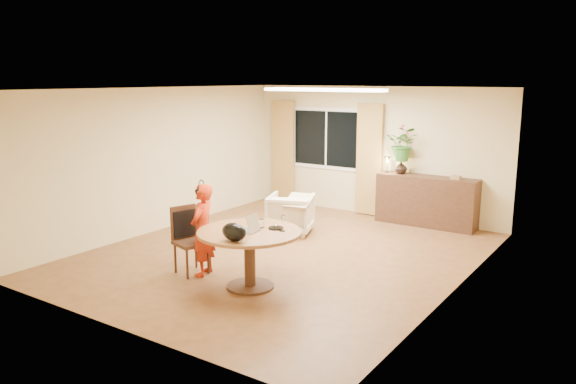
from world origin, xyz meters
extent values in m
plane|color=brown|center=(0.00, 0.00, 0.00)|extent=(6.50, 6.50, 0.00)
plane|color=white|center=(0.00, 0.00, 2.60)|extent=(6.50, 6.50, 0.00)
plane|color=beige|center=(0.00, 3.25, 1.30)|extent=(5.50, 0.00, 5.50)
plane|color=beige|center=(-2.75, 0.00, 1.30)|extent=(0.00, 6.50, 6.50)
plane|color=beige|center=(2.75, 0.00, 1.30)|extent=(0.00, 6.50, 6.50)
cube|color=white|center=(-1.10, 3.23, 1.50)|extent=(1.70, 0.02, 1.30)
cube|color=black|center=(-1.10, 3.22, 1.50)|extent=(1.55, 0.01, 1.15)
cube|color=white|center=(-1.10, 3.22, 1.50)|extent=(0.04, 0.01, 1.15)
cube|color=olive|center=(-2.15, 3.15, 1.15)|extent=(0.55, 0.08, 2.25)
cube|color=olive|center=(-0.05, 3.15, 1.15)|extent=(0.55, 0.08, 2.25)
cube|color=white|center=(0.00, 1.20, 2.57)|extent=(2.20, 0.35, 0.05)
cylinder|color=brown|center=(0.44, -1.42, 0.77)|extent=(1.38, 1.38, 0.04)
cylinder|color=black|center=(0.44, -1.42, 0.37)|extent=(0.15, 0.15, 0.74)
cylinder|color=black|center=(0.44, -1.42, 0.02)|extent=(0.64, 0.64, 0.03)
imported|color=red|center=(-0.42, -1.39, 0.66)|extent=(0.55, 0.43, 1.32)
imported|color=beige|center=(-0.62, 1.14, 0.36)|extent=(0.99, 1.00, 0.71)
cube|color=black|center=(1.23, 3.01, 0.47)|extent=(1.89, 0.46, 0.95)
imported|color=black|center=(0.69, 3.01, 1.07)|extent=(0.25, 0.25, 0.25)
imported|color=#315C22|center=(0.72, 3.01, 1.53)|extent=(0.68, 0.62, 0.66)
camera|label=1|loc=(4.84, -7.06, 2.77)|focal=35.00mm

